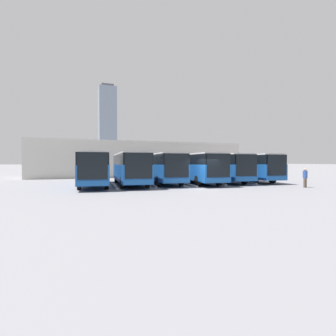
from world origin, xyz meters
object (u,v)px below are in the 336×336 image
at_px(bus_1, 220,167).
at_px(bus_0, 246,166).
at_px(bus_4, 130,167).
at_px(pedestrian, 305,177).
at_px(bus_5, 93,167).
at_px(bus_3, 161,167).
at_px(bus_2, 195,167).

bearing_deg(bus_1, bus_0, -177.54).
relative_size(bus_4, pedestrian, 6.57).
bearing_deg(bus_5, bus_0, -174.84).
bearing_deg(bus_4, bus_3, -165.36).
distance_m(bus_4, pedestrian, 16.24).
bearing_deg(bus_3, bus_1, -177.44).
xyz_separation_m(bus_2, bus_3, (3.48, -1.03, 0.00)).
xyz_separation_m(bus_2, bus_5, (10.43, -0.53, 0.00)).
bearing_deg(bus_0, bus_4, 5.58).
bearing_deg(pedestrian, bus_1, -84.76).
distance_m(bus_0, pedestrian, 8.22).
bearing_deg(bus_1, bus_3, 2.56).
bearing_deg(bus_4, bus_0, -174.42).
bearing_deg(bus_4, bus_5, 3.49).
xyz_separation_m(bus_3, bus_5, (6.95, 0.50, 0.00)).
relative_size(bus_2, bus_4, 1.00).
bearing_deg(bus_1, bus_5, 5.83).
bearing_deg(bus_0, bus_3, 2.53).
bearing_deg(bus_2, pedestrian, 138.24).
relative_size(bus_3, bus_4, 1.00).
distance_m(bus_1, pedestrian, 9.13).
bearing_deg(bus_3, bus_2, 168.39).
distance_m(bus_1, bus_4, 10.43).
relative_size(bus_1, bus_3, 1.00).
distance_m(bus_4, bus_5, 3.48).
bearing_deg(bus_1, pedestrian, 118.72).
distance_m(bus_0, bus_4, 13.91).
bearing_deg(bus_0, pedestrian, 96.29).
bearing_deg(bus_4, pedestrian, 155.31).
height_order(bus_1, bus_4, same).
bearing_deg(bus_2, bus_1, -162.97).
relative_size(bus_1, bus_4, 1.00).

